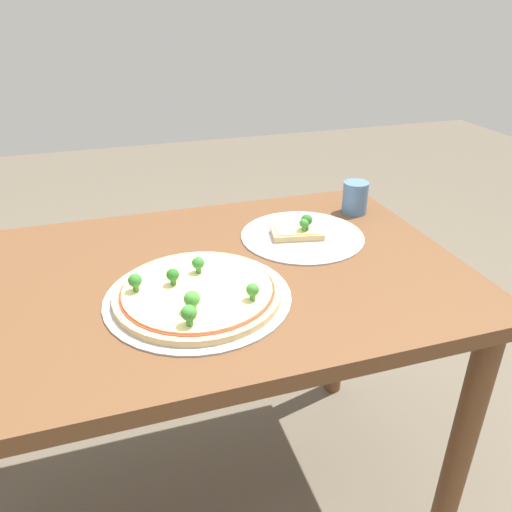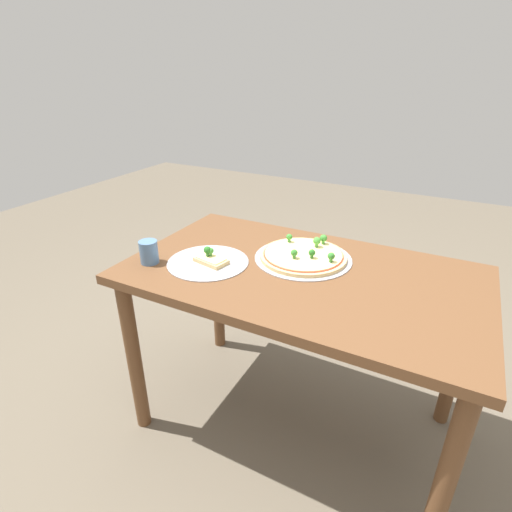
% 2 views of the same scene
% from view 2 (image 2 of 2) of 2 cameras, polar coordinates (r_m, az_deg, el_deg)
% --- Properties ---
extents(ground_plane, '(8.00, 8.00, 0.00)m').
position_cam_2_polar(ground_plane, '(1.98, 5.32, -22.31)').
color(ground_plane, brown).
extents(dining_table, '(1.31, 0.76, 0.77)m').
position_cam_2_polar(dining_table, '(1.55, 6.30, -5.57)').
color(dining_table, brown).
rests_on(dining_table, ground_plane).
extents(pizza_tray_whole, '(0.39, 0.39, 0.07)m').
position_cam_2_polar(pizza_tray_whole, '(1.59, 6.81, 0.06)').
color(pizza_tray_whole, '#A3A3A8').
rests_on(pizza_tray_whole, dining_table).
extents(pizza_tray_slice, '(0.32, 0.32, 0.06)m').
position_cam_2_polar(pizza_tray_slice, '(1.56, -6.74, -0.69)').
color(pizza_tray_slice, '#A3A3A8').
rests_on(pizza_tray_slice, dining_table).
extents(drinking_cup, '(0.07, 0.07, 0.09)m').
position_cam_2_polar(drinking_cup, '(1.59, -15.05, 0.56)').
color(drinking_cup, '#4C7099').
rests_on(drinking_cup, dining_table).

